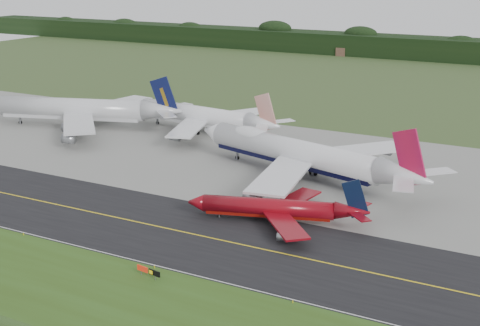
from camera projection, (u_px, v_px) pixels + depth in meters
name	position (u px, v px, depth m)	size (l,w,h in m)	color
ground	(197.00, 226.00, 137.82)	(600.00, 600.00, 0.00)	#365427
grass_verge	(84.00, 298.00, 108.27)	(400.00, 30.00, 0.01)	#324D16
taxiway	(187.00, 233.00, 134.44)	(400.00, 32.00, 0.02)	black
apron	(296.00, 163.00, 180.86)	(400.00, 78.00, 0.01)	gray
taxiway_centreline	(187.00, 233.00, 134.43)	(400.00, 0.40, 0.00)	yellow
taxiway_edge_line	(141.00, 262.00, 121.35)	(400.00, 0.25, 0.00)	silver
horizon_treeline	(459.00, 51.00, 367.32)	(700.00, 25.00, 12.00)	black
jet_ba_747	(300.00, 154.00, 167.84)	(70.43, 57.10, 18.00)	silver
jet_red_737	(278.00, 209.00, 139.53)	(37.61, 29.91, 10.37)	maroon
jet_navy_gold	(82.00, 110.00, 219.37)	(67.60, 57.43, 17.82)	silver
jet_star_tail	(202.00, 117.00, 212.68)	(58.93, 48.97, 15.54)	white
taxiway_sign	(148.00, 271.00, 114.93)	(5.29, 0.98, 1.77)	slate
edge_marker_left	(23.00, 234.00, 133.14)	(0.16, 0.16, 0.50)	yellow
edge_marker_center	(155.00, 267.00, 118.75)	(0.16, 0.16, 0.50)	yellow
edge_marker_right	(293.00, 302.00, 106.59)	(0.16, 0.16, 0.50)	yellow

